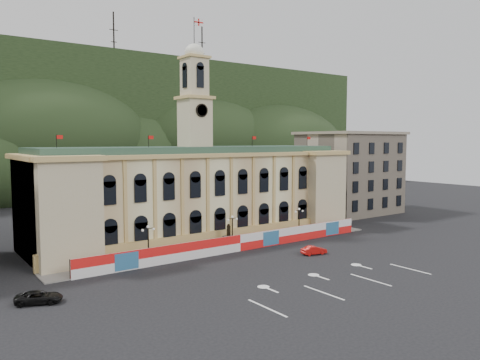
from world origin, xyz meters
TOP-DOWN VIEW (x-y plane):
  - ground at (0.00, 0.00)m, footprint 260.00×260.00m
  - lane_markings at (0.00, -5.00)m, footprint 26.00×10.00m
  - hill_ridge at (0.03, 121.99)m, footprint 230.00×80.00m
  - city_hall at (0.00, 27.63)m, footprint 56.20×17.60m
  - side_building_right at (43.00, 30.93)m, footprint 21.00×17.00m
  - hoarding_fence at (0.06, 15.07)m, footprint 50.00×0.44m
  - pavement at (0.00, 17.75)m, footprint 56.00×5.50m
  - statue at (0.00, 18.00)m, footprint 1.40×1.40m
  - lamp_left at (-14.00, 17.00)m, footprint 1.96×0.44m
  - lamp_center at (0.00, 17.00)m, footprint 1.96×0.44m
  - lamp_right at (14.00, 17.00)m, footprint 1.96×0.44m
  - red_sedan at (7.54, 6.97)m, footprint 2.83×4.35m
  - black_suv at (-30.00, 8.80)m, footprint 5.45×6.13m

SIDE VIEW (x-z plane):
  - ground at x=0.00m, z-range 0.00..0.00m
  - lane_markings at x=0.00m, z-range -0.01..0.01m
  - pavement at x=0.00m, z-range 0.00..0.16m
  - red_sedan at x=7.54m, z-range 0.00..1.26m
  - black_suv at x=-30.00m, z-range 0.00..1.28m
  - statue at x=0.00m, z-range -0.67..3.05m
  - hoarding_fence at x=0.06m, z-range 0.00..2.50m
  - lamp_left at x=-14.00m, z-range 0.50..5.65m
  - lamp_center at x=0.00m, z-range 0.50..5.65m
  - lamp_right at x=14.00m, z-range 0.50..5.65m
  - city_hall at x=0.00m, z-range -10.70..26.40m
  - side_building_right at x=43.00m, z-range 0.03..18.63m
  - hill_ridge at x=0.03m, z-range -12.52..51.48m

